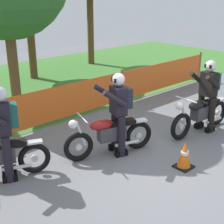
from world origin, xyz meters
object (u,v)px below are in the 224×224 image
Objects in this scene: rider_lead at (208,92)px; rider_trailing at (119,109)px; motorcycle_lead at (200,114)px; traffic_cone at (184,155)px; motorcycle_trailing at (109,135)px; rider_third at (4,128)px.

rider_lead is 1.00× the size of rider_trailing.
traffic_cone is at bearing 28.74° from motorcycle_lead.
motorcycle_trailing is 2.67m from rider_lead.
rider_third is at bearing 1.45° from motorcycle_trailing.
motorcycle_lead is 2.26m from rider_trailing.
rider_lead and rider_trailing have the same top height.
rider_lead is at bearing -175.04° from motorcycle_trailing.
motorcycle_trailing is at bearing -10.18° from motorcycle_lead.
motorcycle_trailing is 1.10× the size of rider_lead.
motorcycle_trailing is 0.55m from rider_trailing.
rider_third reaches higher than motorcycle_trailing.
rider_lead is 2.11m from traffic_cone.
motorcycle_lead is 2.41m from motorcycle_trailing.
rider_third is at bearing 143.22° from traffic_cone.
motorcycle_trailing is (-2.34, 0.60, -0.02)m from motorcycle_lead.
motorcycle_lead is 1.18× the size of rider_trailing.
rider_lead reaches higher than motorcycle_lead.
motorcycle_lead is at bearing -172.06° from rider_third.
rider_third is at bearing 1.36° from rider_trailing.
motorcycle_lead is 1.18× the size of rider_lead.
rider_third is (-4.23, 1.19, 0.49)m from motorcycle_lead.
motorcycle_lead reaches higher than traffic_cone.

